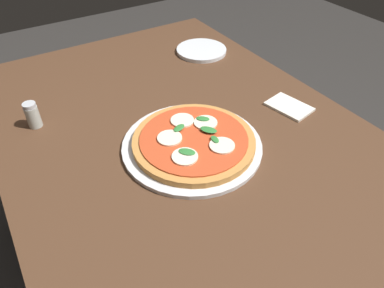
# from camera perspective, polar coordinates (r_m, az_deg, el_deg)

# --- Properties ---
(ground_plane) EXTENTS (6.00, 6.00, 0.00)m
(ground_plane) POSITION_cam_1_polar(r_m,az_deg,el_deg) (1.53, 0.79, -21.39)
(ground_plane) COLOR #2D2B28
(dining_table) EXTENTS (1.58, 0.97, 0.72)m
(dining_table) POSITION_cam_1_polar(r_m,az_deg,el_deg) (1.01, 1.10, -4.19)
(dining_table) COLOR #4C301E
(dining_table) RESTS_ON ground_plane
(serving_tray) EXTENTS (0.38, 0.38, 0.01)m
(serving_tray) POSITION_cam_1_polar(r_m,az_deg,el_deg) (0.96, 0.00, -0.18)
(serving_tray) COLOR silver
(serving_tray) RESTS_ON dining_table
(pizza) EXTENTS (0.33, 0.33, 0.03)m
(pizza) POSITION_cam_1_polar(r_m,az_deg,el_deg) (0.94, 0.28, 0.56)
(pizza) COLOR #C6843F
(pizza) RESTS_ON serving_tray
(plate_white) EXTENTS (0.19, 0.19, 0.01)m
(plate_white) POSITION_cam_1_polar(r_m,az_deg,el_deg) (1.44, 1.52, 14.76)
(plate_white) COLOR white
(plate_white) RESTS_ON dining_table
(napkin) EXTENTS (0.14, 0.11, 0.01)m
(napkin) POSITION_cam_1_polar(r_m,az_deg,el_deg) (1.15, 15.28, 5.81)
(napkin) COLOR white
(napkin) RESTS_ON dining_table
(pepper_shaker) EXTENTS (0.04, 0.04, 0.08)m
(pepper_shaker) POSITION_cam_1_polar(r_m,az_deg,el_deg) (1.11, -24.17, 4.26)
(pepper_shaker) COLOR #B2B7AD
(pepper_shaker) RESTS_ON dining_table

